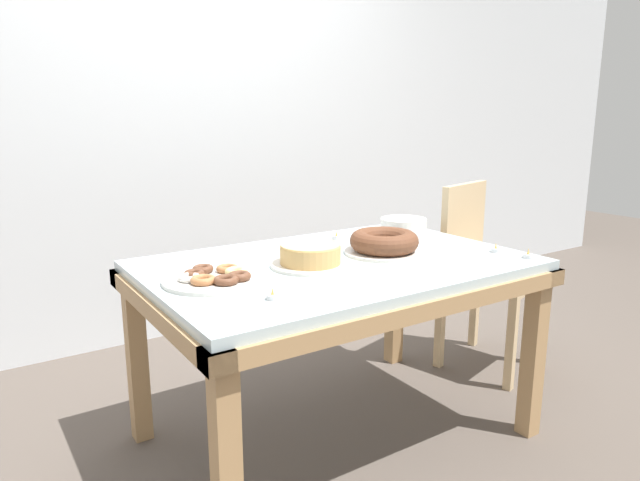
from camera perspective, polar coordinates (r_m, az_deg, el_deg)
name	(u,v)px	position (r m, az deg, el deg)	size (l,w,h in m)	color
ground_plane	(336,435)	(2.48, 1.62, -18.83)	(12.00, 12.00, 0.00)	#564C44
wall_back	(189,112)	(3.43, -12.99, 12.46)	(8.00, 0.10, 2.60)	silver
dining_table	(337,283)	(2.21, 1.72, -4.29)	(1.46, 0.97, 0.74)	silver
chair	(481,266)	(3.04, 15.84, -2.48)	(0.51, 0.51, 0.94)	#D1B284
cake_chocolate_round	(310,256)	(2.09, -0.97, -1.58)	(0.29, 0.29, 0.08)	silver
cake_golden_bundt	(384,243)	(2.29, 6.42, -0.23)	(0.32, 0.32, 0.09)	silver
pastry_platter	(215,278)	(1.94, -10.42, -3.69)	(0.34, 0.34, 0.04)	silver
plate_stack	(403,227)	(2.64, 8.34, 1.34)	(0.21, 0.21, 0.08)	silver
tealight_right_edge	(273,296)	(1.74, -4.76, -5.58)	(0.04, 0.04, 0.04)	silver
tealight_left_edge	(496,250)	(2.42, 17.15, -0.88)	(0.04, 0.04, 0.04)	silver
tealight_near_front	(336,237)	(2.54, 1.65, 0.31)	(0.04, 0.04, 0.04)	silver
tealight_near_cakes	(528,255)	(2.36, 20.09, -1.42)	(0.04, 0.04, 0.04)	silver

